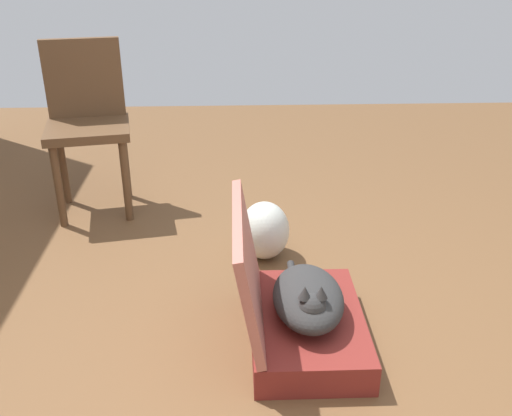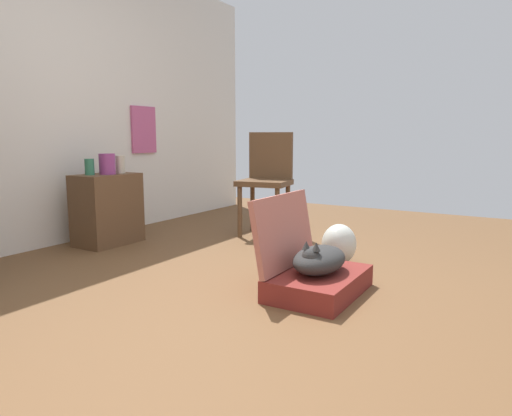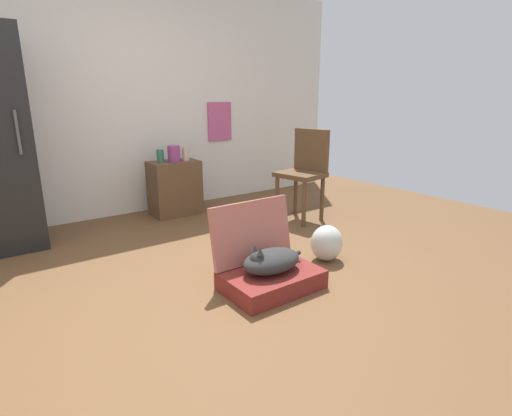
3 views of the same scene
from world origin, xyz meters
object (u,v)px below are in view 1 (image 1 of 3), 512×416
(plastic_bag_white, at_px, (265,230))
(chair, at_px, (87,118))
(cat, at_px, (308,298))
(suitcase_base, at_px, (307,327))

(plastic_bag_white, relative_size, chair, 0.31)
(cat, height_order, chair, chair)
(plastic_bag_white, xyz_separation_m, chair, (0.64, 0.98, 0.40))
(cat, xyz_separation_m, plastic_bag_white, (0.69, 0.14, -0.06))
(cat, distance_m, plastic_bag_white, 0.71)
(cat, height_order, plastic_bag_white, cat)
(plastic_bag_white, bearing_deg, cat, -168.75)
(cat, bearing_deg, suitcase_base, -3.15)
(suitcase_base, xyz_separation_m, plastic_bag_white, (0.68, 0.14, 0.08))
(suitcase_base, bearing_deg, plastic_bag_white, 11.40)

